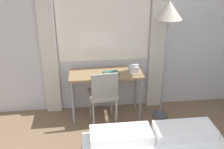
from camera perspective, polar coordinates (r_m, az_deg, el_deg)
wall_back_with_window at (r=4.04m, az=-1.70°, el=9.97°), size 5.38×0.13×2.70m
desk at (r=3.98m, az=-1.35°, el=-0.66°), size 1.10×0.46×0.75m
desk_chair at (r=3.86m, az=-1.90°, el=-4.08°), size 0.44×0.44×0.88m
standing_lamp at (r=3.75m, az=12.17°, el=11.95°), size 0.37×0.37×1.81m
telephone at (r=3.99m, az=4.70°, el=1.32°), size 0.15×0.14×0.12m
book at (r=3.90m, az=-0.10°, el=0.27°), size 0.23×0.22×0.02m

